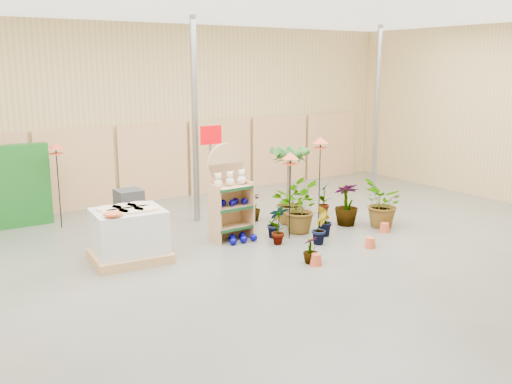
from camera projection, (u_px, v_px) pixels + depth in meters
room at (260, 135)px, 10.40m from camera, size 15.20×12.10×4.70m
display_shelf at (228, 196)px, 11.50m from camera, size 0.83×0.54×1.94m
teddy_bears at (231, 180)px, 11.36m from camera, size 0.71×0.18×0.30m
gazing_balls_shelf at (231, 203)px, 11.43m from camera, size 0.71×0.24×0.14m
gazing_balls_floor at (241, 238)px, 11.40m from camera, size 0.63×0.39×0.15m
pallet_stack at (129, 235)px, 10.23m from camera, size 1.42×1.21×0.99m
charcoal_planters at (130, 214)px, 11.62m from camera, size 0.50×0.50×1.00m
trellis_stock at (1, 188)px, 12.18m from camera, size 2.00×0.30×1.80m
offer_sign at (211, 155)px, 12.28m from camera, size 0.50×0.08×2.20m
bird_table_front at (290, 158)px, 11.28m from camera, size 0.34×0.34×1.79m
bird_table_right at (320, 143)px, 12.37m from camera, size 0.34×0.34×1.94m
bird_table_back at (56, 149)px, 12.05m from camera, size 0.34×0.34×1.86m
palm at (289, 154)px, 13.00m from camera, size 0.70×0.70×1.73m
potted_plant_0 at (279, 224)px, 11.19m from camera, size 0.47×0.35×0.81m
potted_plant_1 at (319, 228)px, 11.23m from camera, size 0.45×0.44×0.64m
potted_plant_2 at (298, 208)px, 12.00m from camera, size 1.22×1.25×1.05m
potted_plant_3 at (347, 204)px, 12.53m from camera, size 0.67×0.67×0.95m
potted_plant_4 at (324, 197)px, 13.46m from camera, size 0.52×0.48×0.81m
potted_plant_5 at (275, 223)px, 11.65m from camera, size 0.34×0.27×0.61m
potted_plant_6 at (289, 202)px, 12.69m from camera, size 1.13×1.16×0.98m
potted_plant_7 at (311, 250)px, 10.14m from camera, size 0.33×0.33×0.49m
potted_plant_9 at (325, 221)px, 11.71m from camera, size 0.44×0.46×0.66m
potted_plant_10 at (383, 204)px, 12.33m from camera, size 1.25×1.27×1.06m
potted_plant_11 at (253, 207)px, 12.90m from camera, size 0.40×0.40×0.64m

